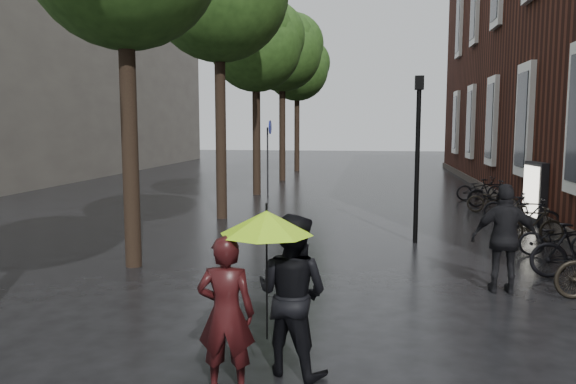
% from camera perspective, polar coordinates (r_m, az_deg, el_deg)
% --- Properties ---
extents(street_trees, '(4.33, 34.03, 8.91)m').
position_cam_1_polar(street_trees, '(20.24, -4.99, 16.75)').
color(street_trees, black).
rests_on(street_trees, ground).
extents(person_burgundy, '(0.65, 0.45, 1.69)m').
position_cam_1_polar(person_burgundy, '(6.10, -6.32, -12.20)').
color(person_burgundy, black).
rests_on(person_burgundy, ground).
extents(person_black, '(1.09, 0.98, 1.84)m').
position_cam_1_polar(person_black, '(6.47, 0.40, -10.32)').
color(person_black, black).
rests_on(person_black, ground).
extents(lime_umbrella, '(1.01, 1.01, 1.50)m').
position_cam_1_polar(lime_umbrella, '(5.98, -2.19, -3.13)').
color(lime_umbrella, black).
rests_on(lime_umbrella, ground).
extents(pedestrian_walking, '(1.10, 0.47, 1.86)m').
position_cam_1_polar(pedestrian_walking, '(10.17, 21.19, -4.43)').
color(pedestrian_walking, black).
rests_on(pedestrian_walking, ground).
extents(parked_bicycles, '(2.04, 12.99, 1.04)m').
position_cam_1_polar(parked_bicycles, '(16.31, 22.50, -2.05)').
color(parked_bicycles, black).
rests_on(parked_bicycles, ground).
extents(ad_lightbox, '(0.27, 1.18, 1.78)m').
position_cam_1_polar(ad_lightbox, '(17.73, 23.83, -0.05)').
color(ad_lightbox, black).
rests_on(ad_lightbox, ground).
extents(lamp_post, '(0.21, 0.21, 3.99)m').
position_cam_1_polar(lamp_post, '(13.75, 13.04, 4.91)').
color(lamp_post, black).
rests_on(lamp_post, ground).
extents(cycle_sign, '(0.16, 0.55, 3.03)m').
position_cam_1_polar(cycle_sign, '(22.63, -1.97, 4.69)').
color(cycle_sign, '#262628').
rests_on(cycle_sign, ground).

